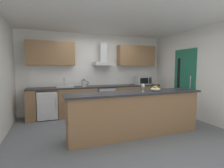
# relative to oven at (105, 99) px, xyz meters

# --- Properties ---
(ground) EXTENTS (5.87, 4.48, 0.02)m
(ground) POSITION_rel_oven_xyz_m (-0.19, -1.39, -0.47)
(ground) COLOR slate
(ceiling) EXTENTS (5.87, 4.48, 0.02)m
(ceiling) POSITION_rel_oven_xyz_m (-0.19, -1.39, 2.15)
(ceiling) COLOR white
(wall_back) EXTENTS (5.87, 0.12, 2.60)m
(wall_back) POSITION_rel_oven_xyz_m (-0.19, 0.41, 0.84)
(wall_back) COLOR white
(wall_back) RESTS_ON ground
(wall_right) EXTENTS (0.12, 4.48, 2.60)m
(wall_right) POSITION_rel_oven_xyz_m (2.31, -1.39, 0.84)
(wall_right) COLOR white
(wall_right) RESTS_ON ground
(backsplash_tile) EXTENTS (4.14, 0.02, 0.66)m
(backsplash_tile) POSITION_rel_oven_xyz_m (-0.19, 0.33, 0.77)
(backsplash_tile) COLOR white
(counter_back) EXTENTS (4.29, 0.60, 0.90)m
(counter_back) POSITION_rel_oven_xyz_m (-0.19, 0.03, -0.01)
(counter_back) COLOR olive
(counter_back) RESTS_ON ground
(counter_island) EXTENTS (3.05, 0.64, 0.96)m
(counter_island) POSITION_rel_oven_xyz_m (0.06, -2.01, 0.03)
(counter_island) COLOR olive
(counter_island) RESTS_ON ground
(upper_cabinets) EXTENTS (4.23, 0.32, 0.70)m
(upper_cabinets) POSITION_rel_oven_xyz_m (-0.19, 0.18, 1.45)
(upper_cabinets) COLOR olive
(side_door) EXTENTS (0.08, 0.85, 2.05)m
(side_door) POSITION_rel_oven_xyz_m (2.23, -1.12, 0.57)
(side_door) COLOR #1E664C
(side_door) RESTS_ON ground
(oven) EXTENTS (0.60, 0.62, 0.80)m
(oven) POSITION_rel_oven_xyz_m (0.00, 0.00, 0.00)
(oven) COLOR slate
(oven) RESTS_ON ground
(refrigerator) EXTENTS (0.58, 0.60, 0.85)m
(refrigerator) POSITION_rel_oven_xyz_m (-1.76, -0.00, -0.03)
(refrigerator) COLOR white
(refrigerator) RESTS_ON ground
(microwave) EXTENTS (0.50, 0.38, 0.30)m
(microwave) POSITION_rel_oven_xyz_m (1.41, -0.03, 0.59)
(microwave) COLOR #B7BABC
(microwave) RESTS_ON counter_back
(sink) EXTENTS (0.50, 0.40, 0.26)m
(sink) POSITION_rel_oven_xyz_m (-1.26, 0.01, 0.47)
(sink) COLOR silver
(sink) RESTS_ON counter_back
(kettle) EXTENTS (0.29, 0.15, 0.24)m
(kettle) POSITION_rel_oven_xyz_m (-0.68, -0.03, 0.55)
(kettle) COLOR #B7BABC
(kettle) RESTS_ON counter_back
(range_hood) EXTENTS (0.62, 0.45, 0.72)m
(range_hood) POSITION_rel_oven_xyz_m (0.00, 0.13, 1.33)
(range_hood) COLOR #B7BABC
(wine_glass) EXTENTS (0.08, 0.08, 0.18)m
(wine_glass) POSITION_rel_oven_xyz_m (0.20, -2.08, 0.63)
(wine_glass) COLOR silver
(wine_glass) RESTS_ON counter_island
(fruit_bowl) EXTENTS (0.22, 0.22, 0.13)m
(fruit_bowl) POSITION_rel_oven_xyz_m (0.55, -2.03, 0.55)
(fruit_bowl) COLOR beige
(fruit_bowl) RESTS_ON counter_island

